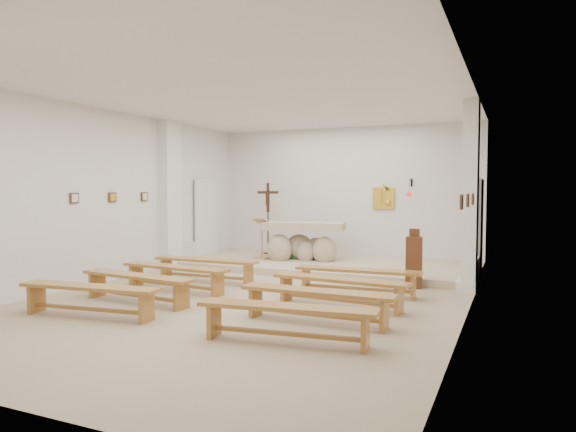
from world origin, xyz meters
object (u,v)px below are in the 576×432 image
at_px(bench_left_fourth, 89,293).
at_px(bench_right_front, 358,275).
at_px(altar, 303,244).
at_px(bench_left_second, 175,272).
at_px(bench_left_third, 137,282).
at_px(crucifix_stand, 268,213).
at_px(bench_right_third, 316,298).
at_px(donation_pedestal, 414,262).
at_px(bench_right_fourth, 286,315).
at_px(lectern, 262,238).
at_px(bench_right_second, 340,285).
at_px(bench_left_front, 206,265).

bearing_deg(bench_left_fourth, bench_right_front, 37.80).
xyz_separation_m(altar, bench_left_second, (-0.97, -3.88, -0.18)).
xyz_separation_m(bench_left_third, bench_left_fourth, (0.00, -1.04, 0.00)).
height_order(crucifix_stand, bench_left_fourth, crucifix_stand).
bearing_deg(bench_right_third, altar, 114.54).
height_order(donation_pedestal, bench_left_third, donation_pedestal).
bearing_deg(bench_left_second, bench_right_third, -13.63).
bearing_deg(bench_right_fourth, bench_right_third, 82.96).
bearing_deg(lectern, bench_right_second, -42.62).
bearing_deg(bench_left_second, bench_left_front, 94.43).
bearing_deg(donation_pedestal, bench_right_fourth, -107.69).
xyz_separation_m(bench_left_front, bench_right_fourth, (3.19, -3.12, 0.00)).
height_order(bench_right_front, bench_right_second, same).
bearing_deg(bench_right_third, lectern, 124.95).
height_order(crucifix_stand, bench_right_front, crucifix_stand).
distance_m(bench_left_second, bench_right_fourth, 3.80).
xyz_separation_m(crucifix_stand, donation_pedestal, (4.29, -2.40, -0.75)).
bearing_deg(altar, bench_right_third, -76.58).
xyz_separation_m(crucifix_stand, bench_left_third, (0.32, -5.59, -0.89)).
distance_m(altar, bench_right_third, 5.40).
height_order(bench_right_front, bench_right_fourth, same).
bearing_deg(donation_pedestal, bench_right_third, -111.00).
bearing_deg(lectern, bench_right_third, -49.59).
height_order(bench_right_second, bench_right_third, same).
distance_m(bench_left_second, bench_right_third, 3.35).
xyz_separation_m(lectern, bench_right_second, (3.24, -3.64, -0.31)).
bearing_deg(bench_right_fourth, bench_left_second, 139.84).
xyz_separation_m(bench_left_second, bench_right_third, (3.19, -1.04, 0.00)).
xyz_separation_m(crucifix_stand, bench_right_second, (3.51, -4.55, -0.89)).
bearing_deg(lectern, bench_right_fourth, -54.75).
distance_m(lectern, donation_pedestal, 4.29).
height_order(lectern, bench_right_second, lectern).
relative_size(altar, donation_pedestal, 1.82).
bearing_deg(crucifix_stand, bench_left_fourth, -98.55).
relative_size(bench_right_second, bench_right_third, 1.01).
height_order(donation_pedestal, bench_right_second, donation_pedestal).
bearing_deg(donation_pedestal, lectern, 152.56).
height_order(lectern, crucifix_stand, crucifix_stand).
xyz_separation_m(donation_pedestal, bench_left_second, (-3.97, -2.16, -0.14)).
bearing_deg(bench_left_second, bench_right_front, 22.50).
bearing_deg(bench_right_fourth, donation_pedestal, 72.44).
height_order(crucifix_stand, bench_left_second, crucifix_stand).
bearing_deg(bench_right_front, bench_right_second, -93.69).
relative_size(crucifix_stand, bench_right_third, 0.85).
distance_m(bench_right_front, bench_left_second, 3.35).
relative_size(donation_pedestal, bench_right_front, 0.50).
height_order(bench_right_front, bench_left_second, same).
height_order(bench_right_third, bench_left_fourth, same).
bearing_deg(bench_right_front, crucifix_stand, 131.25).
xyz_separation_m(altar, bench_right_third, (2.22, -4.92, -0.18)).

